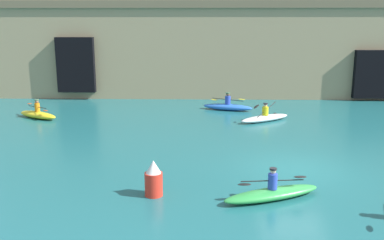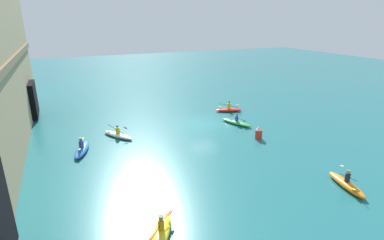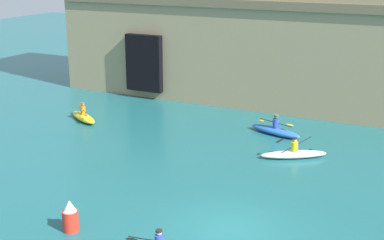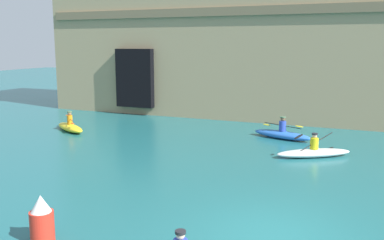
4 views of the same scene
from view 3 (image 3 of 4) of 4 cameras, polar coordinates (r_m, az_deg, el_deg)
name	(u,v)px [view 3 (image 3 of 4)]	position (r m, az deg, el deg)	size (l,w,h in m)	color
ground_plane	(230,230)	(19.96, 4.10, -11.58)	(120.00, 120.00, 0.00)	#1E6066
cliff_bluff	(317,16)	(36.26, 13.21, 10.71)	(35.34, 7.92, 11.73)	#9E8966
kayak_blue	(275,130)	(30.28, 8.90, -1.09)	(3.30, 1.71, 1.16)	blue
kayak_yellow	(83,117)	(33.17, -11.50, 0.35)	(2.90, 2.12, 1.13)	yellow
kayak_white	(294,154)	(26.98, 10.81, -3.54)	(3.23, 2.44, 1.07)	white
marker_buoy	(70,217)	(20.08, -12.86, -10.02)	(0.59, 0.59, 1.20)	red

